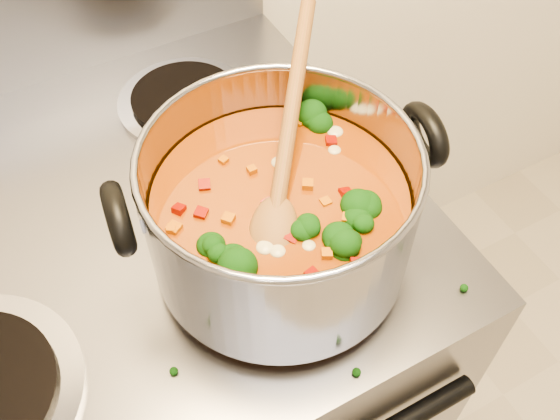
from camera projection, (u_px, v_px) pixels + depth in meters
The scene contains 4 objects.
electric_range at pixel (155, 381), 1.10m from camera, with size 0.75×0.68×1.08m.
stockpot at pixel (280, 212), 0.64m from camera, with size 0.34×0.28×0.17m.
wooden_spoon at pixel (283, 166), 0.62m from camera, with size 0.21×0.26×0.12m.
cooktop_crumbs at pixel (208, 257), 0.71m from camera, with size 0.34×0.39×0.01m.
Camera 1 is at (-0.04, 0.66, 1.51)m, focal length 40.00 mm.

